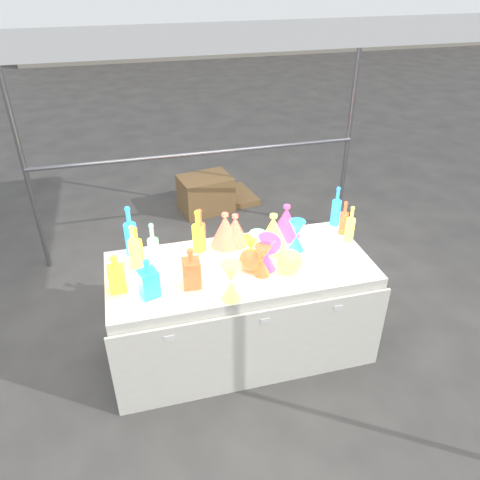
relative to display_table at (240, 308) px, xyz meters
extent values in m
plane|color=#5C5955|center=(0.00, 0.01, -0.37)|extent=(80.00, 80.00, 0.00)
cylinder|color=gray|center=(-1.50, 1.51, 0.83)|extent=(0.04, 0.04, 2.40)
cylinder|color=gray|center=(1.50, 1.51, 0.83)|extent=(0.04, 0.04, 2.40)
cylinder|color=gray|center=(0.00, 1.48, 0.63)|extent=(3.00, 0.04, 0.04)
cube|color=white|center=(0.00, 0.01, 0.00)|extent=(1.80, 0.80, 0.75)
cube|color=white|center=(0.00, -0.41, -0.04)|extent=(1.84, 0.02, 0.68)
cube|color=white|center=(-0.55, -0.42, 0.23)|extent=(0.06, 0.00, 0.03)
cube|color=white|center=(0.05, -0.42, 0.23)|extent=(0.06, 0.00, 0.03)
cube|color=white|center=(0.55, -0.42, 0.23)|extent=(0.06, 0.00, 0.03)
cube|color=olive|center=(0.18, 2.25, -0.17)|extent=(0.63, 0.51, 0.41)
cube|color=olive|center=(0.40, 2.41, -0.34)|extent=(0.87, 0.69, 0.07)
camera|label=1|loc=(-0.67, -2.53, 2.20)|focal=35.00mm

